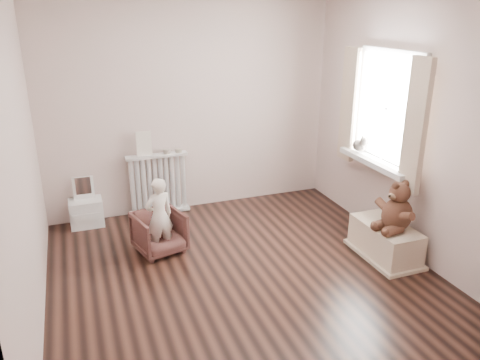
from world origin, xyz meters
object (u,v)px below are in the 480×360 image
object	(u,v)px
child	(159,216)
teddy_bear	(399,200)
radiator	(158,185)
plush_cat	(360,143)
armchair	(159,233)
toy_vanity	(85,204)
toy_bench	(385,239)

from	to	relation	value
child	teddy_bear	world-z (taller)	teddy_bear
radiator	plush_cat	xyz separation A→B (m)	(2.13, -1.08, 0.61)
armchair	plush_cat	size ratio (longest dim) A/B	2.07
child	toy_vanity	bearing A→B (deg)	-69.56
toy_vanity	child	world-z (taller)	child
child	armchair	bearing A→B (deg)	-104.62
armchair	plush_cat	bearing A→B (deg)	-17.26
armchair	child	bearing A→B (deg)	-104.62
radiator	toy_bench	distance (m)	2.74
radiator	teddy_bear	size ratio (longest dim) A/B	1.55
child	plush_cat	bearing A→B (deg)	163.98
child	toy_bench	world-z (taller)	child
teddy_bear	plush_cat	distance (m)	0.97
toy_vanity	plush_cat	bearing A→B (deg)	-19.13
armchair	toy_bench	distance (m)	2.36
radiator	toy_bench	xyz separation A→B (m)	(1.99, -1.87, -0.19)
radiator	toy_vanity	bearing A→B (deg)	-178.05
toy_vanity	armchair	xyz separation A→B (m)	(0.69, -0.94, -0.05)
toy_vanity	toy_bench	world-z (taller)	toy_vanity
radiator	plush_cat	world-z (taller)	plush_cat
toy_vanity	plush_cat	xyz separation A→B (m)	(3.01, -1.05, 0.72)
radiator	teddy_bear	bearing A→B (deg)	-44.61
radiator	child	world-z (taller)	child
child	plush_cat	xyz separation A→B (m)	(2.32, -0.06, 0.57)
teddy_bear	toy_vanity	bearing A→B (deg)	138.06
radiator	child	xyz separation A→B (m)	(-0.19, -1.02, 0.04)
toy_vanity	child	distance (m)	1.22
toy_bench	armchair	bearing A→B (deg)	157.45
toy_vanity	toy_bench	distance (m)	3.41
toy_bench	plush_cat	size ratio (longest dim) A/B	3.22
radiator	plush_cat	size ratio (longest dim) A/B	3.33
armchair	plush_cat	distance (m)	2.45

